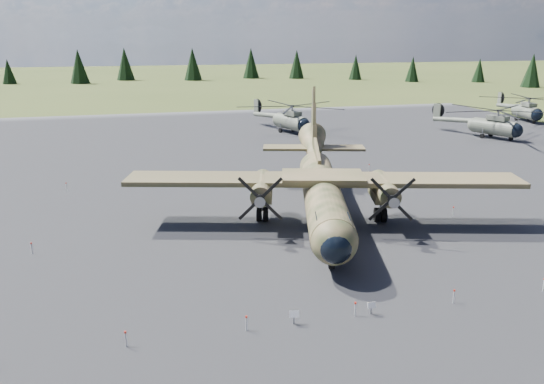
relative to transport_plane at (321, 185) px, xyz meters
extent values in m
plane|color=#505727|center=(-5.46, -2.11, -2.96)|extent=(500.00, 500.00, 0.00)
cube|color=#55555A|center=(-5.46, 7.89, -2.96)|extent=(120.00, 120.00, 0.04)
cylinder|color=#3A4324|center=(-0.43, -1.60, -0.49)|extent=(7.95, 19.40, 3.00)
sphere|color=#3A4324|center=(-2.96, -10.91, -0.49)|extent=(3.61, 3.61, 2.94)
sphere|color=black|center=(-3.11, -11.48, -0.55)|extent=(2.65, 2.65, 2.16)
cube|color=black|center=(-2.51, -9.26, 0.31)|extent=(2.52, 2.22, 0.59)
cone|color=#3A4324|center=(2.88, 10.60, 0.63)|extent=(4.77, 7.88, 4.51)
cube|color=#A6A9AC|center=(-0.15, -0.57, -1.72)|extent=(3.65, 6.74, 0.54)
cube|color=#29341B|center=(-0.29, -1.08, 0.74)|extent=(30.95, 11.65, 0.38)
cube|color=#3A4324|center=(-0.29, -1.08, 0.97)|extent=(7.22, 5.41, 0.38)
cylinder|color=#3A4324|center=(-5.03, -0.13, 0.15)|extent=(3.01, 5.80, 1.61)
cube|color=#3A4324|center=(-4.81, 0.70, -0.55)|extent=(2.51, 3.94, 0.86)
cone|color=gray|center=(-5.94, -3.49, 0.15)|extent=(1.04, 1.14, 0.81)
cylinder|color=black|center=(-4.81, 0.70, -2.37)|extent=(1.22, 1.38, 1.18)
cylinder|color=#3A4324|center=(4.28, -2.66, 0.15)|extent=(3.01, 5.80, 1.61)
cube|color=#3A4324|center=(4.50, -1.83, -0.55)|extent=(2.51, 3.94, 0.86)
cone|color=gray|center=(3.36, -6.02, 0.15)|extent=(1.04, 1.14, 0.81)
cylinder|color=black|center=(4.50, -1.83, -2.37)|extent=(1.22, 1.38, 1.18)
cube|color=#3A4324|center=(1.81, 6.67, 1.28)|extent=(2.41, 7.89, 1.80)
cube|color=#29341B|center=(3.02, 11.12, 0.69)|extent=(10.55, 4.97, 0.24)
cylinder|color=gray|center=(-2.62, -9.67, -1.59)|extent=(0.18, 0.18, 0.96)
cylinder|color=black|center=(-2.62, -9.67, -2.37)|extent=(0.62, 1.07, 1.00)
cylinder|color=slate|center=(8.83, 39.62, -1.26)|extent=(4.35, 6.98, 2.29)
sphere|color=black|center=(9.93, 36.51, -1.31)|extent=(2.69, 2.69, 2.11)
sphere|color=slate|center=(7.73, 42.73, -1.26)|extent=(2.69, 2.69, 2.11)
cube|color=slate|center=(8.95, 39.27, 0.20)|extent=(2.44, 3.28, 0.69)
cylinder|color=gray|center=(8.95, 39.27, 0.89)|extent=(0.42, 0.42, 0.92)
cylinder|color=slate|center=(6.59, 45.97, -0.94)|extent=(3.32, 7.63, 1.31)
cube|color=slate|center=(5.45, 49.20, 0.20)|extent=(0.62, 1.28, 2.20)
cylinder|color=black|center=(5.75, 49.31, 0.20)|extent=(0.84, 2.26, 2.38)
cylinder|color=black|center=(9.74, 37.03, -2.59)|extent=(0.45, 0.67, 0.62)
cylinder|color=black|center=(7.30, 40.24, -2.59)|extent=(0.50, 0.78, 0.73)
cylinder|color=gray|center=(7.30, 40.24, -2.11)|extent=(0.16, 0.16, 1.33)
cylinder|color=black|center=(9.63, 41.07, -2.59)|extent=(0.50, 0.78, 0.73)
cylinder|color=gray|center=(9.63, 41.07, -2.11)|extent=(0.16, 0.16, 1.33)
cylinder|color=slate|center=(36.71, 27.89, -1.29)|extent=(4.74, 6.84, 2.25)
sphere|color=black|center=(38.05, 24.93, -1.34)|extent=(2.74, 2.74, 2.07)
sphere|color=slate|center=(35.37, 30.84, -1.29)|extent=(2.74, 2.74, 2.07)
cube|color=slate|center=(36.86, 27.56, 0.15)|extent=(2.59, 3.26, 0.68)
cylinder|color=gray|center=(36.86, 27.56, 0.83)|extent=(0.43, 0.43, 0.90)
cylinder|color=slate|center=(33.97, 33.91, -0.98)|extent=(3.88, 7.31, 1.29)
cube|color=slate|center=(32.57, 36.99, 0.15)|extent=(0.70, 1.23, 2.16)
cylinder|color=black|center=(32.85, 37.12, 0.15)|extent=(1.02, 2.15, 2.34)
cylinder|color=black|center=(37.83, 25.43, -2.60)|extent=(0.48, 0.66, 0.61)
cylinder|color=black|center=(35.15, 28.37, -2.60)|extent=(0.54, 0.77, 0.72)
cylinder|color=gray|center=(35.15, 28.37, -2.12)|extent=(0.17, 0.17, 1.31)
cylinder|color=black|center=(37.37, 29.37, -2.60)|extent=(0.54, 0.77, 0.72)
cylinder|color=gray|center=(37.37, 29.37, -2.12)|extent=(0.17, 0.17, 1.31)
cylinder|color=slate|center=(52.64, 40.71, -1.32)|extent=(3.17, 6.64, 2.21)
sphere|color=black|center=(52.14, 37.56, -1.36)|extent=(2.33, 2.33, 2.04)
sphere|color=slate|center=(53.13, 43.86, -1.32)|extent=(2.33, 2.33, 2.04)
cube|color=slate|center=(52.58, 40.36, 0.10)|extent=(1.92, 3.03, 0.66)
cylinder|color=gray|center=(52.58, 40.36, 0.76)|extent=(0.36, 0.36, 0.88)
cylinder|color=slate|center=(53.64, 47.13, -1.01)|extent=(1.90, 7.58, 1.27)
cube|color=slate|center=(54.15, 50.41, 0.10)|extent=(0.38, 1.25, 2.12)
cylinder|color=black|center=(54.46, 50.36, 0.10)|extent=(0.41, 2.28, 2.30)
cylinder|color=black|center=(52.22, 38.08, -2.60)|extent=(0.34, 0.63, 0.60)
cylinder|color=black|center=(51.62, 41.94, -2.60)|extent=(0.37, 0.74, 0.71)
cylinder|color=gray|center=(51.62, 41.94, -2.14)|extent=(0.14, 0.14, 1.28)
cylinder|color=black|center=(53.98, 41.57, -2.60)|extent=(0.37, 0.74, 0.71)
cylinder|color=gray|center=(53.98, 41.57, -2.14)|extent=(0.14, 0.14, 1.28)
cube|color=gray|center=(-6.90, -15.57, -2.65)|extent=(0.10, 0.10, 0.62)
cube|color=silver|center=(-6.90, -15.62, -2.35)|extent=(0.53, 0.31, 0.35)
cube|color=gray|center=(-2.52, -15.59, -2.67)|extent=(0.08, 0.08, 0.57)
cube|color=silver|center=(-2.52, -15.64, -2.40)|extent=(0.46, 0.20, 0.32)
cylinder|color=silver|center=(-15.46, -15.61, -2.56)|extent=(0.07, 0.07, 0.80)
cylinder|color=red|center=(-15.46, -15.61, -2.16)|extent=(0.12, 0.12, 0.10)
cylinder|color=silver|center=(-9.46, -15.61, -2.56)|extent=(0.07, 0.07, 0.80)
cylinder|color=red|center=(-9.46, -15.61, -2.16)|extent=(0.12, 0.12, 0.10)
cylinder|color=silver|center=(-3.46, -15.61, -2.56)|extent=(0.07, 0.07, 0.80)
cylinder|color=red|center=(-3.46, -15.61, -2.16)|extent=(0.12, 0.12, 0.10)
cylinder|color=silver|center=(2.54, -15.61, -2.56)|extent=(0.07, 0.07, 0.80)
cylinder|color=red|center=(2.54, -15.61, -2.16)|extent=(0.12, 0.12, 0.10)
cylinder|color=silver|center=(8.54, -15.61, -2.56)|extent=(0.07, 0.07, 0.80)
cylinder|color=silver|center=(-21.46, 13.89, -2.56)|extent=(0.07, 0.07, 0.80)
cylinder|color=red|center=(-21.46, 13.89, -2.16)|extent=(0.12, 0.12, 0.10)
cylinder|color=silver|center=(-13.46, 13.89, -2.56)|extent=(0.07, 0.07, 0.80)
cylinder|color=red|center=(-13.46, 13.89, -2.16)|extent=(0.12, 0.12, 0.10)
cylinder|color=silver|center=(-5.46, 13.89, -2.56)|extent=(0.07, 0.07, 0.80)
cylinder|color=red|center=(-5.46, 13.89, -2.16)|extent=(0.12, 0.12, 0.10)
cylinder|color=silver|center=(2.54, 13.89, -2.56)|extent=(0.07, 0.07, 0.80)
cylinder|color=red|center=(2.54, 13.89, -2.16)|extent=(0.12, 0.12, 0.10)
cylinder|color=silver|center=(10.54, 13.89, -2.56)|extent=(0.07, 0.07, 0.80)
cylinder|color=red|center=(10.54, 13.89, -2.16)|extent=(0.12, 0.12, 0.10)
cylinder|color=silver|center=(-21.96, -2.11, -2.56)|extent=(0.07, 0.07, 0.80)
cylinder|color=red|center=(-21.96, -2.11, -2.16)|extent=(0.12, 0.12, 0.10)
cylinder|color=silver|center=(11.04, -2.11, -2.56)|extent=(0.07, 0.07, 0.80)
cylinder|color=red|center=(11.04, -2.11, -2.16)|extent=(0.12, 0.12, 0.10)
cone|color=black|center=(99.53, 97.16, 1.93)|extent=(5.48, 5.48, 9.78)
cone|color=black|center=(95.76, 117.22, 0.87)|extent=(4.28, 4.28, 7.65)
cone|color=black|center=(75.13, 123.89, 1.14)|extent=(4.59, 4.59, 8.20)
cone|color=black|center=(60.38, 137.08, 1.30)|extent=(4.76, 4.76, 8.51)
cone|color=black|center=(41.89, 146.97, 2.05)|extent=(5.60, 5.60, 10.01)
cone|color=black|center=(26.29, 151.98, 2.36)|extent=(5.95, 5.95, 10.63)
cone|color=black|center=(5.03, 148.10, 2.47)|extent=(6.08, 6.08, 10.86)
cone|color=black|center=(-17.51, 154.07, 2.48)|extent=(6.09, 6.09, 10.87)
cone|color=black|center=(-31.61, 143.66, 2.40)|extent=(6.00, 6.00, 10.72)
cone|color=black|center=(-53.28, 147.52, 0.92)|extent=(4.34, 4.34, 7.76)
camera|label=1|loc=(-14.09, -39.39, 11.65)|focal=35.00mm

